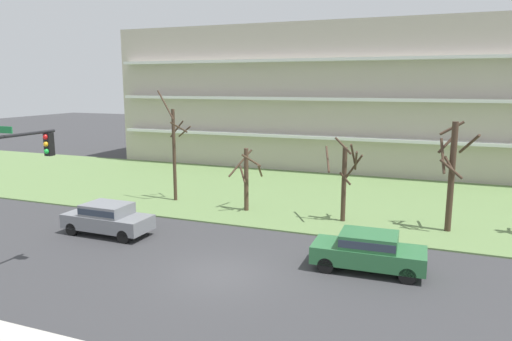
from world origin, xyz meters
name	(u,v)px	position (x,y,z in m)	size (l,w,h in m)	color
ground	(220,274)	(0.00, 0.00, 0.00)	(160.00, 160.00, 0.00)	#38383A
grass_lawn_strip	(311,195)	(0.00, 14.00, 0.04)	(80.00, 16.00, 0.08)	#66844C
apartment_building	(350,97)	(0.00, 27.41, 6.15)	(41.25, 11.77, 12.29)	#B2A899
tree_far_left	(175,150)	(-7.64, 9.52, 3.31)	(1.88, 1.95, 6.98)	#423023
tree_left	(247,177)	(-2.52, 8.92, 2.07)	(2.16, 2.03, 3.73)	#4C3828
tree_center	(344,178)	(3.14, 8.79, 2.46)	(2.15, 2.14, 4.66)	#423023
tree_right	(452,172)	(8.37, 8.99, 3.11)	(1.90, 1.79, 5.57)	#423023
sedan_green_near_left	(368,250)	(5.35, 2.50, 0.87)	(4.45, 1.92, 1.57)	#2D6B3D
sedan_gray_center_left	(108,217)	(-7.32, 2.50, 0.87)	(4.42, 1.85, 1.57)	slate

